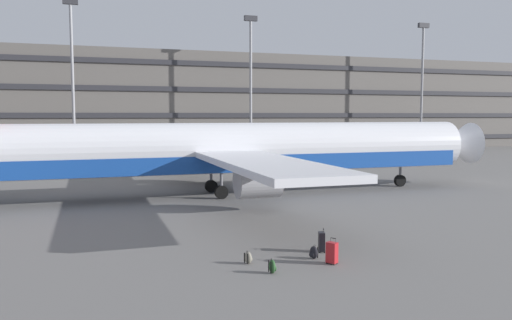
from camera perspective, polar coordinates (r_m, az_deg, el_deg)
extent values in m
plane|color=slate|center=(36.27, -1.77, -3.84)|extent=(600.00, 600.00, 0.00)
cube|color=#605B56|center=(81.10, -11.20, 6.21)|extent=(144.91, 14.99, 14.79)
cube|color=#2D2D33|center=(73.65, -10.38, 2.04)|extent=(143.46, 0.24, 0.70)
cube|color=#2D2D33|center=(73.55, -10.42, 4.91)|extent=(143.46, 0.24, 0.70)
cube|color=#2D2D33|center=(73.64, -10.47, 7.79)|extent=(143.46, 0.24, 0.70)
cube|color=#2D2D33|center=(73.92, -10.52, 10.66)|extent=(143.46, 0.24, 0.70)
cylinder|color=silver|center=(35.85, -2.29, 1.34)|extent=(35.34, 3.67, 3.51)
cube|color=#19479E|center=(35.92, -2.29, -0.19)|extent=(33.93, 3.59, 1.12)
cone|color=silver|center=(44.68, 21.36, 1.73)|extent=(2.83, 3.35, 3.34)
cube|color=silver|center=(44.54, -6.76, 1.69)|extent=(4.46, 14.86, 0.36)
cube|color=silver|center=(26.84, 1.01, -0.45)|extent=(4.46, 14.86, 0.36)
cylinder|color=#9E9EA3|center=(42.13, -5.36, -0.21)|extent=(2.52, 1.94, 1.93)
cylinder|color=#9E9EA3|center=(29.66, 0.22, -2.39)|extent=(2.52, 1.94, 1.93)
cylinder|color=black|center=(41.82, 15.72, -2.22)|extent=(0.90, 0.35, 0.90)
cylinder|color=slate|center=(41.73, 15.75, -1.18)|extent=(0.20, 0.20, 1.53)
cylinder|color=black|center=(37.23, -5.00, -2.93)|extent=(0.90, 0.35, 0.90)
cylinder|color=slate|center=(37.13, -5.01, -1.76)|extent=(0.20, 0.20, 1.53)
cylinder|color=black|center=(34.35, -3.87, -3.59)|extent=(0.90, 0.35, 0.90)
cylinder|color=slate|center=(34.25, -3.88, -2.32)|extent=(0.20, 0.20, 1.53)
cylinder|color=gray|center=(67.80, -19.70, 8.06)|extent=(0.36, 0.36, 19.03)
cube|color=#333338|center=(69.08, -19.96, 16.25)|extent=(1.80, 0.50, 0.70)
cylinder|color=gray|center=(71.17, -0.59, 7.91)|extent=(0.36, 0.36, 18.34)
cube|color=#333338|center=(72.28, -0.59, 15.47)|extent=(1.80, 0.50, 0.70)
cylinder|color=gray|center=(83.96, 17.95, 7.42)|extent=(0.36, 0.36, 18.90)
cube|color=#333338|center=(84.98, 18.14, 14.04)|extent=(1.80, 0.50, 0.70)
cube|color=black|center=(21.36, 7.30, -8.98)|extent=(0.36, 0.45, 0.77)
cylinder|color=#333338|center=(21.16, 7.55, -7.84)|extent=(0.02, 0.02, 0.14)
cylinder|color=#333338|center=(21.36, 7.47, -7.71)|extent=(0.02, 0.02, 0.14)
cube|color=black|center=(21.24, 7.51, -7.59)|extent=(0.09, 0.21, 0.02)
cylinder|color=black|center=(21.30, 7.08, -10.16)|extent=(0.05, 0.03, 0.05)
cylinder|color=black|center=(21.60, 6.97, -9.94)|extent=(0.05, 0.03, 0.05)
cylinder|color=black|center=(21.32, 7.61, -10.14)|extent=(0.05, 0.03, 0.05)
cylinder|color=black|center=(21.62, 7.50, -9.93)|extent=(0.05, 0.03, 0.05)
cube|color=#B21E23|center=(19.77, 8.44, -10.13)|extent=(0.45, 0.48, 0.78)
cylinder|color=#333338|center=(19.67, 8.86, -8.83)|extent=(0.02, 0.02, 0.14)
cylinder|color=#333338|center=(19.78, 8.31, -8.75)|extent=(0.02, 0.02, 0.14)
cube|color=black|center=(19.71, 8.59, -8.59)|extent=(0.14, 0.20, 0.02)
cylinder|color=black|center=(19.71, 8.66, -11.43)|extent=(0.05, 0.04, 0.05)
cylinder|color=black|center=(19.87, 7.86, -11.28)|extent=(0.05, 0.04, 0.05)
cylinder|color=black|center=(19.90, 8.99, -11.28)|extent=(0.05, 0.04, 0.05)
cylinder|color=black|center=(20.05, 8.20, -11.14)|extent=(0.05, 0.04, 0.05)
ellipsoid|color=#264C26|center=(18.51, 1.81, -11.75)|extent=(0.23, 0.36, 0.49)
ellipsoid|color=#264C26|center=(18.57, 2.09, -11.94)|extent=(0.11, 0.25, 0.22)
torus|color=black|center=(18.43, 1.73, -11.00)|extent=(0.02, 0.08, 0.08)
cube|color=black|center=(18.56, 1.42, -11.71)|extent=(0.03, 0.04, 0.42)
cube|color=black|center=(18.39, 1.66, -11.86)|extent=(0.03, 0.04, 0.42)
ellipsoid|color=black|center=(20.39, 6.44, -10.18)|extent=(0.36, 0.43, 0.50)
ellipsoid|color=black|center=(20.33, 6.21, -10.44)|extent=(0.19, 0.28, 0.23)
torus|color=black|center=(20.35, 6.52, -9.45)|extent=(0.04, 0.08, 0.08)
cube|color=black|center=(20.40, 6.87, -10.18)|extent=(0.03, 0.04, 0.43)
cube|color=black|center=(20.54, 6.47, -10.07)|extent=(0.03, 0.04, 0.43)
ellipsoid|color=gray|center=(19.63, -0.88, -10.82)|extent=(0.34, 0.40, 0.46)
ellipsoid|color=gray|center=(19.72, -0.64, -10.95)|extent=(0.19, 0.26, 0.21)
torus|color=black|center=(19.55, -0.96, -10.16)|extent=(0.04, 0.08, 0.08)
cube|color=black|center=(19.64, -1.30, -10.81)|extent=(0.04, 0.04, 0.39)
cube|color=black|center=(19.50, -0.95, -10.93)|extent=(0.04, 0.04, 0.39)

